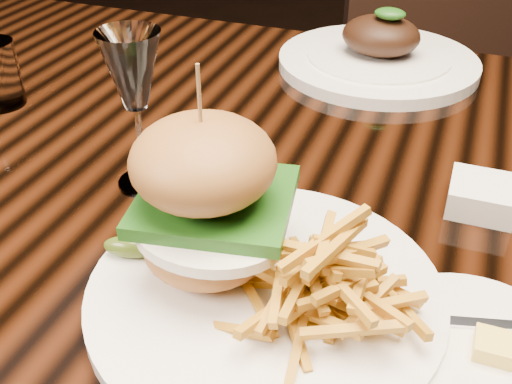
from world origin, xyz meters
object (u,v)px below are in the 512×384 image
(dining_table, at_px, (317,230))
(wine_glass, at_px, (133,77))
(chair_far, at_px, (446,71))
(burger_plate, at_px, (261,249))
(far_dish, at_px, (378,56))

(dining_table, bearing_deg, wine_glass, -154.99)
(chair_far, bearing_deg, dining_table, -119.94)
(burger_plate, relative_size, far_dish, 0.99)
(wine_glass, height_order, far_dish, wine_glass)
(burger_plate, relative_size, chair_far, 0.32)
(dining_table, height_order, chair_far, chair_far)
(far_dish, bearing_deg, dining_table, -89.86)
(burger_plate, relative_size, wine_glass, 1.76)
(burger_plate, height_order, wine_glass, burger_plate)
(far_dish, bearing_deg, chair_far, 81.40)
(wine_glass, bearing_deg, dining_table, 25.01)
(wine_glass, bearing_deg, chair_far, 74.98)
(dining_table, bearing_deg, burger_plate, -89.15)
(burger_plate, bearing_deg, wine_glass, 147.83)
(wine_glass, height_order, chair_far, chair_far)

